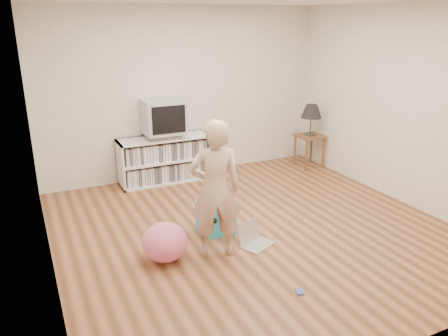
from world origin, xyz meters
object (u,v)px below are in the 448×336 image
at_px(media_unit, 165,159).
at_px(dvd_deck, 164,135).
at_px(person, 215,190).
at_px(plush_blue, 216,217).
at_px(plush_pink, 165,242).
at_px(crt_tv, 163,116).
at_px(laptop, 253,238).
at_px(table_lamp, 311,112).
at_px(side_table, 309,143).

xyz_separation_m(media_unit, dvd_deck, (0.00, -0.02, 0.39)).
bearing_deg(person, media_unit, -79.22).
height_order(plush_blue, plush_pink, plush_blue).
distance_m(dvd_deck, crt_tv, 0.29).
bearing_deg(dvd_deck, laptop, -84.21).
distance_m(crt_tv, table_lamp, 2.45).
xyz_separation_m(crt_tv, person, (-0.23, -2.37, -0.28)).
relative_size(table_lamp, plush_pink, 1.09).
xyz_separation_m(side_table, person, (-2.64, -2.00, 0.32)).
xyz_separation_m(media_unit, person, (-0.23, -2.38, 0.39)).
bearing_deg(plush_blue, crt_tv, 93.71).
bearing_deg(media_unit, dvd_deck, -90.00).
relative_size(side_table, table_lamp, 1.07).
bearing_deg(side_table, table_lamp, 0.00).
height_order(media_unit, person, person).
bearing_deg(table_lamp, media_unit, 170.93).
height_order(table_lamp, laptop, table_lamp).
xyz_separation_m(crt_tv, table_lamp, (2.42, -0.37, -0.08)).
distance_m(table_lamp, laptop, 3.07).
height_order(laptop, plush_pink, plush_pink).
height_order(dvd_deck, plush_pink, dvd_deck).
relative_size(side_table, plush_blue, 1.20).
bearing_deg(side_table, person, -142.92).
distance_m(table_lamp, plush_pink, 3.76).
bearing_deg(side_table, dvd_deck, 171.30).
xyz_separation_m(side_table, laptop, (-2.18, -1.98, -0.35)).
bearing_deg(plush_pink, plush_blue, 24.98).
distance_m(dvd_deck, plush_blue, 1.98).
bearing_deg(crt_tv, plush_pink, -108.46).
relative_size(crt_tv, person, 0.41).
bearing_deg(dvd_deck, crt_tv, -90.00).
relative_size(side_table, person, 0.37).
bearing_deg(laptop, crt_tv, 71.19).
bearing_deg(person, dvd_deck, -79.26).
distance_m(person, plush_pink, 0.76).
relative_size(media_unit, plush_pink, 2.95).
height_order(dvd_deck, crt_tv, crt_tv).
bearing_deg(crt_tv, table_lamp, -8.63).
xyz_separation_m(table_lamp, person, (-2.64, -2.00, -0.21)).
bearing_deg(plush_pink, laptop, -5.86).
bearing_deg(side_table, plush_blue, -147.69).
relative_size(table_lamp, plush_blue, 1.12).
xyz_separation_m(side_table, table_lamp, (0.00, 0.00, 0.53)).
distance_m(plush_blue, plush_pink, 0.81).
bearing_deg(crt_tv, person, -95.50).
relative_size(crt_tv, laptop, 1.35).
height_order(side_table, laptop, side_table).
relative_size(laptop, plush_pink, 0.93).
xyz_separation_m(media_unit, plush_blue, (-0.02, -1.92, -0.15)).
distance_m(media_unit, dvd_deck, 0.39).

